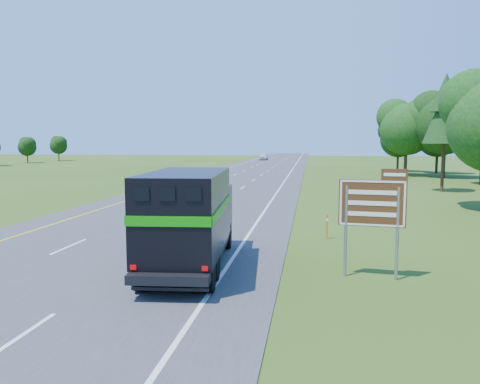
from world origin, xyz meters
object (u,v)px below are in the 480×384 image
(white_suv, at_px, (200,177))
(far_car, at_px, (264,157))
(horse_truck, at_px, (190,216))
(exit_sign, at_px, (373,208))

(white_suv, relative_size, far_car, 1.26)
(horse_truck, relative_size, far_car, 1.72)
(far_car, bearing_deg, white_suv, -88.13)
(white_suv, height_order, exit_sign, exit_sign)
(white_suv, bearing_deg, horse_truck, -73.47)
(white_suv, relative_size, exit_sign, 1.60)
(exit_sign, bearing_deg, horse_truck, -174.56)
(exit_sign, bearing_deg, white_suv, 120.44)
(white_suv, bearing_deg, exit_sign, -63.36)
(far_car, bearing_deg, exit_sign, -80.53)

